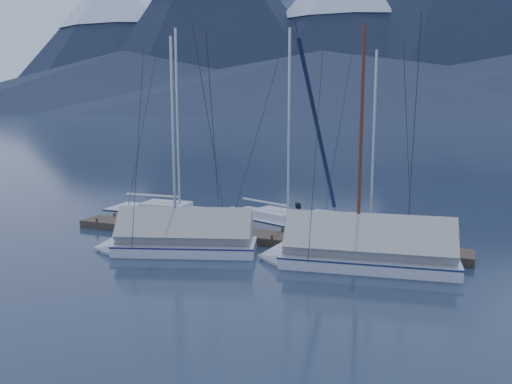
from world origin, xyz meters
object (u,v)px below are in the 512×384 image
(sailboat_covered_near, at_px, (353,253))
(person, at_px, (299,220))
(sailboat_covered_far, at_px, (173,241))
(sailboat_open_mid, at_px, (297,228))
(sailboat_open_right, at_px, (381,236))
(sailboat_open_left, at_px, (190,217))

(sailboat_covered_near, xyz_separation_m, person, (-2.72, 1.94, 0.63))
(sailboat_covered_far, bearing_deg, sailboat_covered_near, 6.70)
(sailboat_covered_far, xyz_separation_m, person, (4.53, 2.80, 0.65))
(sailboat_open_mid, xyz_separation_m, sailboat_open_right, (3.92, 0.07, -0.02))
(sailboat_open_right, xyz_separation_m, sailboat_covered_far, (-7.61, -5.27, 0.30))
(sailboat_open_left, distance_m, sailboat_covered_near, 10.58)
(person, bearing_deg, sailboat_open_left, 81.67)
(sailboat_open_left, xyz_separation_m, sailboat_open_right, (9.84, -0.28, -0.03))
(sailboat_open_mid, relative_size, sailboat_covered_far, 1.09)
(sailboat_covered_near, xyz_separation_m, sailboat_covered_far, (-7.25, -0.85, -0.03))
(sailboat_covered_near, relative_size, sailboat_covered_far, 1.04)
(sailboat_open_left, distance_m, person, 7.35)
(sailboat_covered_near, height_order, person, sailboat_covered_near)
(sailboat_open_mid, bearing_deg, person, -70.97)
(sailboat_covered_near, distance_m, sailboat_covered_far, 7.30)
(sailboat_open_left, height_order, person, sailboat_open_left)
(sailboat_covered_near, bearing_deg, person, 144.44)
(person, bearing_deg, sailboat_covered_near, -111.70)
(sailboat_open_right, height_order, person, sailboat_open_right)
(sailboat_open_left, relative_size, sailboat_open_right, 1.17)
(sailboat_covered_far, distance_m, person, 5.36)
(sailboat_open_left, bearing_deg, sailboat_open_mid, -3.31)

